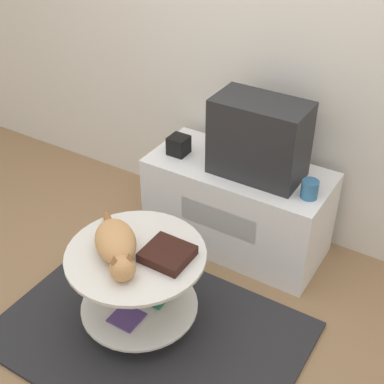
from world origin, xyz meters
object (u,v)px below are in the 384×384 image
speaker (179,145)px  cat (116,245)px  tv (259,139)px  dvd_box (167,254)px

speaker → cat: bearing=-76.5°
tv → dvd_box: (-0.07, -0.78, -0.26)m
tv → speaker: (-0.48, -0.04, -0.16)m
cat → tv: bearing=113.9°
tv → cat: 0.96m
tv → dvd_box: bearing=-95.3°
tv → speaker: 0.51m
dvd_box → cat: 0.24m
speaker → dvd_box: size_ratio=0.51×
speaker → cat: speaker is taller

